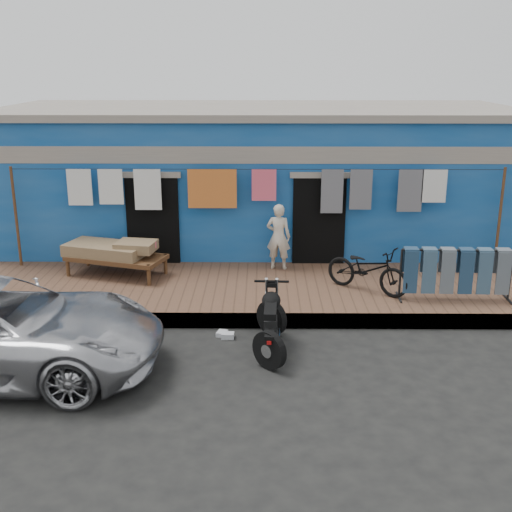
% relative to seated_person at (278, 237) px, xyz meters
% --- Properties ---
extents(ground, '(80.00, 80.00, 0.00)m').
position_rel_seated_person_xyz_m(ground, '(-0.44, -4.08, -0.94)').
color(ground, black).
rests_on(ground, ground).
extents(sidewalk, '(28.00, 3.00, 0.25)m').
position_rel_seated_person_xyz_m(sidewalk, '(-0.44, -1.08, -0.81)').
color(sidewalk, brown).
rests_on(sidewalk, ground).
extents(curb, '(28.00, 0.10, 0.25)m').
position_rel_seated_person_xyz_m(curb, '(-0.44, -2.53, -0.81)').
color(curb, gray).
rests_on(curb, ground).
extents(building, '(12.20, 5.20, 3.36)m').
position_rel_seated_person_xyz_m(building, '(-0.44, 2.91, 0.75)').
color(building, '#104995').
rests_on(building, ground).
extents(clothesline, '(10.06, 0.06, 2.10)m').
position_rel_seated_person_xyz_m(clothesline, '(-0.48, 0.17, 0.88)').
color(clothesline, brown).
rests_on(clothesline, sidewalk).
extents(seated_person, '(0.55, 0.43, 1.37)m').
position_rel_seated_person_xyz_m(seated_person, '(0.00, 0.00, 0.00)').
color(seated_person, beige).
rests_on(seated_person, sidewalk).
extents(bicycle, '(1.66, 1.45, 1.06)m').
position_rel_seated_person_xyz_m(bicycle, '(1.63, -1.36, -0.15)').
color(bicycle, black).
rests_on(bicycle, sidewalk).
extents(motorcycle, '(0.69, 1.63, 1.02)m').
position_rel_seated_person_xyz_m(motorcycle, '(-0.20, -3.44, -0.43)').
color(motorcycle, black).
rests_on(motorcycle, ground).
extents(charpoy, '(2.59, 2.13, 0.69)m').
position_rel_seated_person_xyz_m(charpoy, '(-3.26, -0.46, -0.34)').
color(charpoy, brown).
rests_on(charpoy, sidewalk).
extents(jeans_rack, '(2.09, 0.55, 0.99)m').
position_rel_seated_person_xyz_m(jeans_rack, '(3.14, -1.78, -0.19)').
color(jeans_rack, black).
rests_on(jeans_rack, sidewalk).
extents(litter_a, '(0.21, 0.16, 0.09)m').
position_rel_seated_person_xyz_m(litter_a, '(-0.90, -2.98, -0.89)').
color(litter_a, silver).
rests_on(litter_a, ground).
extents(litter_b, '(0.18, 0.19, 0.08)m').
position_rel_seated_person_xyz_m(litter_b, '(-0.20, -3.05, -0.90)').
color(litter_b, silver).
rests_on(litter_b, ground).
extents(litter_c, '(0.20, 0.23, 0.08)m').
position_rel_seated_person_xyz_m(litter_c, '(-1.00, -2.88, -0.90)').
color(litter_c, silver).
rests_on(litter_c, ground).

